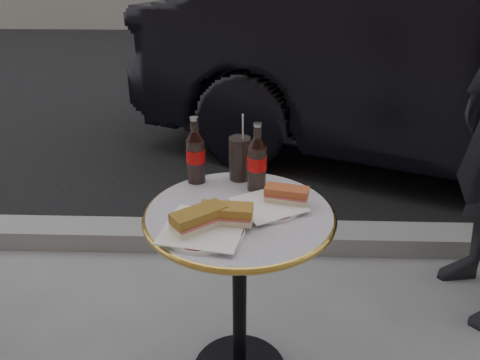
{
  "coord_description": "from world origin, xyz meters",
  "views": [
    {
      "loc": [
        0.05,
        -1.31,
        1.48
      ],
      "look_at": [
        0.0,
        0.05,
        0.82
      ],
      "focal_mm": 35.0,
      "sensor_mm": 36.0,
      "label": 1
    }
  ],
  "objects_px": {
    "bistro_table": "(240,300)",
    "plate_right": "(269,206)",
    "cola_glass": "(240,158)",
    "cola_bottle_right": "(257,157)",
    "parked_car": "(474,61)",
    "cola_bottle_left": "(195,150)",
    "plate_left": "(204,230)"
  },
  "relations": [
    {
      "from": "plate_left",
      "to": "plate_right",
      "type": "xyz_separation_m",
      "value": [
        0.19,
        0.15,
        -0.0
      ]
    },
    {
      "from": "cola_bottle_left",
      "to": "cola_bottle_right",
      "type": "xyz_separation_m",
      "value": [
        0.22,
        -0.06,
        0.0
      ]
    },
    {
      "from": "plate_left",
      "to": "parked_car",
      "type": "distance_m",
      "value": 2.78
    },
    {
      "from": "bistro_table",
      "to": "cola_bottle_right",
      "type": "distance_m",
      "value": 0.52
    },
    {
      "from": "plate_left",
      "to": "cola_glass",
      "type": "bearing_deg",
      "value": 75.93
    },
    {
      "from": "bistro_table",
      "to": "cola_bottle_right",
      "type": "bearing_deg",
      "value": 71.08
    },
    {
      "from": "cola_bottle_left",
      "to": "cola_bottle_right",
      "type": "distance_m",
      "value": 0.23
    },
    {
      "from": "bistro_table",
      "to": "cola_bottle_right",
      "type": "height_order",
      "value": "cola_bottle_right"
    },
    {
      "from": "bistro_table",
      "to": "plate_left",
      "type": "xyz_separation_m",
      "value": [
        -0.1,
        -0.13,
        0.37
      ]
    },
    {
      "from": "plate_right",
      "to": "cola_glass",
      "type": "xyz_separation_m",
      "value": [
        -0.1,
        0.22,
        0.08
      ]
    },
    {
      "from": "cola_glass",
      "to": "parked_car",
      "type": "height_order",
      "value": "parked_car"
    },
    {
      "from": "plate_right",
      "to": "cola_glass",
      "type": "distance_m",
      "value": 0.25
    },
    {
      "from": "plate_left",
      "to": "parked_car",
      "type": "relative_size",
      "value": 0.05
    },
    {
      "from": "bistro_table",
      "to": "plate_right",
      "type": "xyz_separation_m",
      "value": [
        0.09,
        0.02,
        0.37
      ]
    },
    {
      "from": "cola_bottle_right",
      "to": "cola_glass",
      "type": "bearing_deg",
      "value": 126.61
    },
    {
      "from": "plate_left",
      "to": "cola_bottle_left",
      "type": "xyz_separation_m",
      "value": [
        -0.06,
        0.34,
        0.12
      ]
    },
    {
      "from": "parked_car",
      "to": "cola_glass",
      "type": "bearing_deg",
      "value": 162.14
    },
    {
      "from": "plate_right",
      "to": "cola_bottle_right",
      "type": "relative_size",
      "value": 0.85
    },
    {
      "from": "cola_glass",
      "to": "cola_bottle_left",
      "type": "bearing_deg",
      "value": -169.89
    },
    {
      "from": "plate_left",
      "to": "parked_car",
      "type": "height_order",
      "value": "parked_car"
    },
    {
      "from": "plate_right",
      "to": "parked_car",
      "type": "height_order",
      "value": "parked_car"
    },
    {
      "from": "cola_bottle_left",
      "to": "cola_bottle_right",
      "type": "bearing_deg",
      "value": -14.38
    },
    {
      "from": "plate_left",
      "to": "plate_right",
      "type": "relative_size",
      "value": 1.18
    },
    {
      "from": "bistro_table",
      "to": "cola_glass",
      "type": "relative_size",
      "value": 4.5
    },
    {
      "from": "plate_right",
      "to": "cola_bottle_left",
      "type": "distance_m",
      "value": 0.34
    },
    {
      "from": "plate_right",
      "to": "bistro_table",
      "type": "bearing_deg",
      "value": -165.34
    },
    {
      "from": "plate_right",
      "to": "parked_car",
      "type": "xyz_separation_m",
      "value": [
        1.49,
        2.05,
        0.06
      ]
    },
    {
      "from": "cola_bottle_left",
      "to": "cola_glass",
      "type": "height_order",
      "value": "cola_bottle_left"
    },
    {
      "from": "cola_bottle_left",
      "to": "cola_glass",
      "type": "distance_m",
      "value": 0.16
    },
    {
      "from": "bistro_table",
      "to": "parked_car",
      "type": "distance_m",
      "value": 2.65
    },
    {
      "from": "parked_car",
      "to": "bistro_table",
      "type": "bearing_deg",
      "value": 165.76
    },
    {
      "from": "cola_bottle_left",
      "to": "plate_left",
      "type": "bearing_deg",
      "value": -79.66
    }
  ]
}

